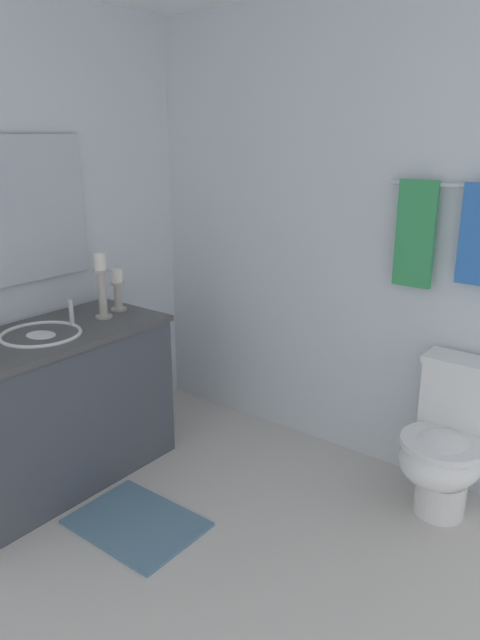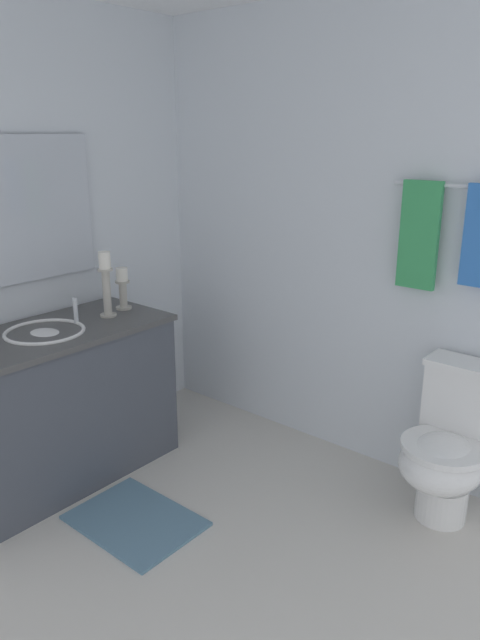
{
  "view_description": "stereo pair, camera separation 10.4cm",
  "coord_description": "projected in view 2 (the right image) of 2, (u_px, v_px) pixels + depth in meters",
  "views": [
    {
      "loc": [
        1.45,
        -1.53,
        1.78
      ],
      "look_at": [
        -0.17,
        0.55,
        0.95
      ],
      "focal_mm": 33.37,
      "sensor_mm": 36.0,
      "label": 1
    },
    {
      "loc": [
        1.53,
        -1.46,
        1.78
      ],
      "look_at": [
        -0.17,
        0.55,
        0.95
      ],
      "focal_mm": 33.37,
      "sensor_mm": 36.0,
      "label": 2
    }
  ],
  "objects": [
    {
      "name": "candle_holder_short",
      "position": [
        106.0,
        282.0,
        3.18
      ],
      "size": [
        0.09,
        0.09,
        0.36
      ],
      "color": "#B7B2A5",
      "rests_on": "vanity_cabinet"
    },
    {
      "name": "vanity_cabinet",
      "position": [
        52.0,
        407.0,
        3.1
      ],
      "size": [
        0.58,
        1.29,
        0.82
      ],
      "color": "#474C56",
      "rests_on": "ground"
    },
    {
      "name": "toilet",
      "position": [
        449.0,
        448.0,
        2.78
      ],
      "size": [
        0.39,
        0.54,
        0.75
      ],
      "color": "white",
      "rests_on": "ground"
    },
    {
      "name": "floor",
      "position": [
        187.0,
        570.0,
        2.54
      ],
      "size": [
        2.72,
        2.69,
        0.02
      ],
      "primitive_type": "cube",
      "color": "beige",
      "rests_on": "ground"
    },
    {
      "name": "towel_near_vanity",
      "position": [
        419.0,
        235.0,
        2.85
      ],
      "size": [
        0.19,
        0.03,
        0.52
      ],
      "primitive_type": "cube",
      "color": "#389E59",
      "rests_on": "towel_bar"
    },
    {
      "name": "mirror",
      "position": [
        2.0,
        212.0,
        2.97
      ],
      "size": [
        0.02,
        1.06,
        0.75
      ],
      "primitive_type": "cube",
      "color": "silver"
    },
    {
      "name": "towel_bar",
      "position": [
        458.0,
        186.0,
        2.69
      ],
      "size": [
        0.62,
        0.02,
        0.02
      ],
      "primitive_type": "cylinder",
      "rotation": [
        0.0,
        1.57,
        0.0
      ],
      "color": "silver"
    },
    {
      "name": "sink_basin",
      "position": [
        46.0,
        340.0,
        2.99
      ],
      "size": [
        0.4,
        0.4,
        0.24
      ],
      "color": "white",
      "rests_on": "vanity_cabinet"
    },
    {
      "name": "candle_holder_tall",
      "position": [
        123.0,
        287.0,
        3.34
      ],
      "size": [
        0.09,
        0.09,
        0.24
      ],
      "color": "#B7B2A5",
      "rests_on": "vanity_cabinet"
    },
    {
      "name": "bath_mat",
      "position": [
        135.0,
        521.0,
        2.84
      ],
      "size": [
        0.6,
        0.44,
        0.02
      ],
      "primitive_type": "cube",
      "color": "slate",
      "rests_on": "ground"
    },
    {
      "name": "wall_back",
      "position": [
        359.0,
        242.0,
        3.15
      ],
      "size": [
        2.72,
        0.04,
        2.45
      ],
      "primitive_type": "cube",
      "color": "silver",
      "rests_on": "ground"
    }
  ]
}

